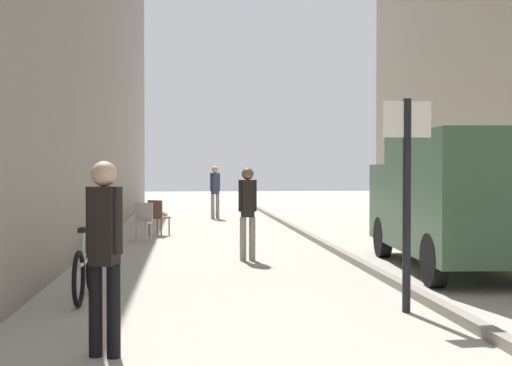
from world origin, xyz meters
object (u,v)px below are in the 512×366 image
(pedestrian_main_foreground, at_px, (248,207))
(street_sign_post, at_px, (407,186))
(bicycle_leaning, at_px, (85,271))
(cafe_chair_by_doorway, at_px, (142,219))
(delivery_van, at_px, (458,197))
(pedestrian_mid_block, at_px, (104,244))
(cafe_chair_near_window, at_px, (157,215))
(pedestrian_far_crossing, at_px, (215,188))

(pedestrian_main_foreground, height_order, street_sign_post, street_sign_post)
(bicycle_leaning, height_order, cafe_chair_by_doorway, bicycle_leaning)
(delivery_van, bearing_deg, bicycle_leaning, -157.61)
(pedestrian_mid_block, bearing_deg, delivery_van, 61.62)
(delivery_van, bearing_deg, pedestrian_main_foreground, 159.64)
(pedestrian_mid_block, bearing_deg, cafe_chair_near_window, 109.97)
(pedestrian_mid_block, relative_size, delivery_van, 0.36)
(cafe_chair_by_doorway, bearing_deg, street_sign_post, 128.86)
(pedestrian_main_foreground, xyz_separation_m, bicycle_leaning, (-2.51, -3.58, -0.64))
(pedestrian_far_crossing, bearing_deg, street_sign_post, -102.25)
(cafe_chair_near_window, bearing_deg, delivery_van, -19.53)
(pedestrian_main_foreground, distance_m, delivery_van, 3.85)
(pedestrian_main_foreground, xyz_separation_m, pedestrian_far_crossing, (-0.16, 10.96, 0.05))
(pedestrian_mid_block, xyz_separation_m, bicycle_leaning, (-0.59, 2.84, -0.67))
(pedestrian_mid_block, xyz_separation_m, pedestrian_far_crossing, (1.76, 17.37, 0.03))
(pedestrian_far_crossing, xyz_separation_m, street_sign_post, (1.66, -15.76, 0.47))
(pedestrian_mid_block, bearing_deg, bicycle_leaning, 121.71)
(delivery_van, bearing_deg, street_sign_post, -117.73)
(pedestrian_mid_block, relative_size, street_sign_post, 0.70)
(delivery_van, bearing_deg, cafe_chair_near_window, 133.30)
(pedestrian_main_foreground, bearing_deg, street_sign_post, 102.28)
(pedestrian_main_foreground, relative_size, pedestrian_far_crossing, 0.95)
(cafe_chair_by_doorway, bearing_deg, bicycle_leaning, 102.63)
(delivery_van, distance_m, bicycle_leaning, 6.39)
(street_sign_post, distance_m, cafe_chair_by_doorway, 9.24)
(bicycle_leaning, xyz_separation_m, cafe_chair_near_window, (0.58, 8.64, 0.17))
(pedestrian_mid_block, height_order, pedestrian_far_crossing, pedestrian_far_crossing)
(street_sign_post, bearing_deg, pedestrian_mid_block, 22.98)
(cafe_chair_near_window, bearing_deg, bicycle_leaning, -62.60)
(pedestrian_mid_block, distance_m, pedestrian_far_crossing, 17.46)
(delivery_van, bearing_deg, cafe_chair_by_doorway, 141.93)
(pedestrian_far_crossing, bearing_deg, bicycle_leaning, -117.46)
(delivery_van, xyz_separation_m, cafe_chair_near_window, (-5.43, 6.65, -0.71))
(pedestrian_mid_block, height_order, cafe_chair_near_window, pedestrian_mid_block)
(pedestrian_main_foreground, distance_m, cafe_chair_near_window, 5.44)
(pedestrian_main_foreground, height_order, cafe_chair_near_window, pedestrian_main_foreground)
(cafe_chair_by_doorway, bearing_deg, delivery_van, 152.76)
(pedestrian_mid_block, height_order, street_sign_post, street_sign_post)
(pedestrian_main_foreground, distance_m, pedestrian_far_crossing, 10.96)
(pedestrian_mid_block, distance_m, street_sign_post, 3.81)
(street_sign_post, bearing_deg, pedestrian_far_crossing, -86.23)
(bicycle_leaning, bearing_deg, pedestrian_far_crossing, 81.56)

